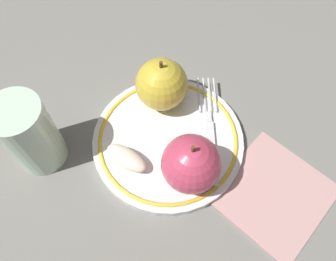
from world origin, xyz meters
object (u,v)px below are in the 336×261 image
(drinking_glass, at_px, (30,135))
(napkin_folded, at_px, (274,193))
(apple_slice_front, at_px, (126,158))
(fork, at_px, (210,130))
(apple_red_whole, at_px, (191,164))
(plate, at_px, (168,140))
(apple_second_whole, at_px, (162,84))

(drinking_glass, bearing_deg, napkin_folded, -137.35)
(apple_slice_front, distance_m, drinking_glass, 0.13)
(apple_slice_front, height_order, fork, apple_slice_front)
(apple_red_whole, height_order, apple_slice_front, apple_red_whole)
(apple_slice_front, bearing_deg, napkin_folded, 22.20)
(plate, xyz_separation_m, drinking_glass, (0.09, 0.15, 0.05))
(apple_slice_front, distance_m, fork, 0.12)
(apple_red_whole, bearing_deg, plate, -10.33)
(fork, relative_size, drinking_glass, 1.34)
(plate, bearing_deg, apple_slice_front, 86.26)
(apple_red_whole, relative_size, fork, 0.55)
(plate, distance_m, napkin_folded, 0.16)
(apple_second_whole, relative_size, apple_slice_front, 1.36)
(plate, distance_m, fork, 0.06)
(plate, relative_size, fork, 1.40)
(apple_slice_front, relative_size, fork, 0.40)
(apple_red_whole, relative_size, napkin_folded, 0.62)
(napkin_folded, bearing_deg, apple_second_whole, 9.79)
(plate, relative_size, apple_red_whole, 2.55)
(apple_slice_front, height_order, drinking_glass, drinking_glass)
(apple_red_whole, relative_size, apple_second_whole, 1.00)
(napkin_folded, bearing_deg, fork, 6.11)
(drinking_glass, height_order, napkin_folded, drinking_glass)
(apple_red_whole, bearing_deg, fork, -61.69)
(apple_slice_front, xyz_separation_m, drinking_glass, (0.09, 0.09, 0.03))
(drinking_glass, bearing_deg, fork, -119.84)
(plate, height_order, apple_slice_front, apple_slice_front)
(plate, height_order, apple_second_whole, apple_second_whole)
(plate, relative_size, apple_second_whole, 2.55)
(apple_second_whole, height_order, drinking_glass, drinking_glass)
(apple_red_whole, distance_m, napkin_folded, 0.12)
(apple_second_whole, distance_m, fork, 0.09)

